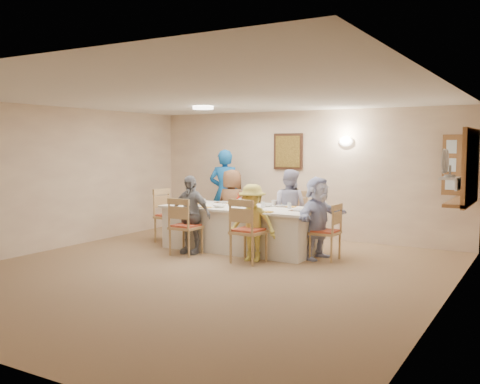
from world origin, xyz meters
The scene contains 49 objects.
ground centered at (0.00, 0.00, 0.00)m, with size 7.00×7.00×0.00m, color #7F644A.
room_walls centered at (0.00, 0.00, 1.51)m, with size 7.00×7.00×7.00m.
wall_picture centered at (-0.30, 3.46, 1.70)m, with size 0.62×0.05×0.72m.
wall_sconce centered at (0.90, 3.44, 1.90)m, with size 0.26×0.09×0.18m, color white.
ceiling_light centered at (-1.00, 1.50, 2.47)m, with size 0.36×0.36×0.05m, color white.
serving_hatch centered at (3.21, 2.40, 1.50)m, with size 0.06×1.50×1.15m, color brown.
hatch_sill centered at (3.09, 2.40, 0.97)m, with size 0.30×1.50×0.05m, color brown.
shutter_door centered at (2.95, 3.16, 1.50)m, with size 0.55×0.04×1.00m, color brown.
fan_shelf centered at (3.13, 1.05, 1.40)m, with size 0.22×0.36×0.03m, color white.
desk_fan centered at (3.10, 1.05, 1.55)m, with size 0.30×0.30×0.28m, color #A5A5A8, non-canonical shape.
dining_table centered at (-0.37, 1.74, 0.38)m, with size 2.74×1.16×0.76m, color white.
chair_back_left centered at (-0.97, 2.54, 0.45)m, with size 0.43×0.43×0.90m, color tan, non-canonical shape.
chair_back_right centered at (0.23, 2.54, 0.50)m, with size 0.48×0.48×1.00m, color tan, non-canonical shape.
chair_front_left centered at (-0.97, 0.94, 0.48)m, with size 0.46×0.46×0.97m, color tan, non-canonical shape.
chair_front_right centered at (0.23, 0.94, 0.51)m, with size 0.49×0.49×1.01m, color tan, non-canonical shape.
chair_left_end centered at (-1.92, 1.74, 0.51)m, with size 0.48×0.48×1.01m, color tan, non-canonical shape.
chair_right_end centered at (1.18, 1.74, 0.46)m, with size 0.44×0.44×0.91m, color tan, non-canonical shape.
diner_back_left centered at (-0.97, 2.42, 0.69)m, with size 0.69×0.46×1.37m, color brown.
diner_back_right centered at (0.23, 2.42, 0.70)m, with size 0.69×0.54×1.40m, color #A9A8C7.
diner_front_left centered at (-0.97, 1.06, 0.66)m, with size 0.79×0.35×1.32m, color gray.
diner_front_right centered at (0.23, 1.06, 0.61)m, with size 0.83×0.54×1.22m, color #DFCD54.
diner_right_end centered at (1.05, 1.74, 0.66)m, with size 0.63×1.29×1.33m, color #CFD7FF.
caregiver centered at (-1.42, 2.89, 0.87)m, with size 0.74×0.60×1.74m, color #1356A0.
placemat_fl centered at (-0.97, 1.32, 0.76)m, with size 0.33×0.24×0.01m, color #472B19.
plate_fl centered at (-0.97, 1.32, 0.77)m, with size 0.23×0.23×0.01m, color white.
napkin_fl centered at (-0.79, 1.27, 0.77)m, with size 0.15×0.15×0.01m, color gold.
placemat_fr centered at (0.23, 1.32, 0.76)m, with size 0.34×0.25×0.01m, color #472B19.
plate_fr centered at (0.23, 1.32, 0.77)m, with size 0.25×0.25×0.02m, color white.
napkin_fr centered at (0.41, 1.27, 0.77)m, with size 0.14×0.14×0.01m, color gold.
placemat_bl centered at (-0.97, 2.16, 0.76)m, with size 0.33×0.25×0.01m, color #472B19.
plate_bl centered at (-0.97, 2.16, 0.77)m, with size 0.23×0.23×0.01m, color white.
napkin_bl centered at (-0.79, 2.11, 0.77)m, with size 0.15×0.15×0.01m, color gold.
placemat_br centered at (0.23, 2.16, 0.76)m, with size 0.38×0.28×0.01m, color #472B19.
plate_br centered at (0.23, 2.16, 0.77)m, with size 0.25×0.25×0.02m, color white.
napkin_br centered at (0.41, 2.11, 0.77)m, with size 0.15×0.15×0.01m, color gold.
placemat_le centered at (-1.47, 1.74, 0.76)m, with size 0.37×0.27×0.01m, color #472B19.
plate_le centered at (-1.47, 1.74, 0.77)m, with size 0.24×0.24×0.02m, color white.
napkin_le centered at (-1.29, 1.69, 0.77)m, with size 0.14×0.14×0.01m, color gold.
placemat_re centered at (0.75, 1.74, 0.76)m, with size 0.33×0.24×0.01m, color #472B19.
plate_re centered at (0.75, 1.74, 0.77)m, with size 0.26×0.26×0.02m, color white.
napkin_re centered at (0.93, 1.69, 0.77)m, with size 0.14×0.14×0.01m, color gold.
teacup_a centered at (-1.18, 1.43, 0.80)m, with size 0.15×0.15×0.09m, color white.
teacup_b centered at (0.02, 2.23, 0.80)m, with size 0.12×0.12×0.09m, color white.
bowl_a centered at (-0.64, 1.45, 0.78)m, with size 0.22×0.22×0.05m, color white.
bowl_b centered at (0.00, 1.98, 0.79)m, with size 0.19×0.19×0.06m, color white.
condiment_ketchup centered at (-0.44, 1.76, 0.87)m, with size 0.10×0.10×0.22m, color #B5220F.
condiment_brown centered at (-0.29, 1.81, 0.86)m, with size 0.10×0.10×0.19m, color #583A17.
condiment_malt centered at (-0.27, 1.74, 0.84)m, with size 0.14×0.14×0.15m, color #583A17.
drinking_glass centered at (-0.52, 1.79, 0.82)m, with size 0.06×0.06×0.10m, color silver.
Camera 1 is at (4.26, -6.22, 1.82)m, focal length 40.00 mm.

